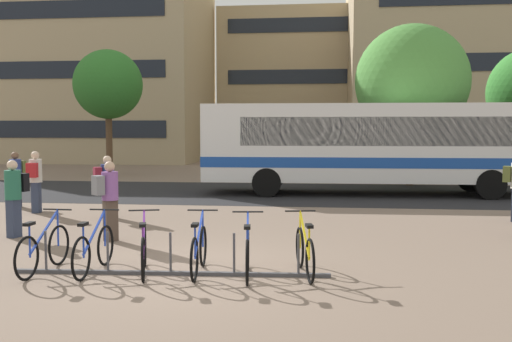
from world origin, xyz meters
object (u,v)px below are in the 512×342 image
object	(u,v)px
city_bus	(372,145)
parked_bicycle_yellow_5	(305,252)
street_tree_1	(412,82)
street_tree_2	(108,85)
parked_bicycle_purple_2	(144,251)
parked_bicycle_blue_3	(199,251)
commuter_grey_pack_6	(108,195)
commuter_maroon_pack_1	(106,182)
commuter_olive_pack_4	(16,175)
parked_bicycle_blue_1	(94,250)
commuter_red_pack_3	(35,178)
commuter_black_pack_0	(14,193)
parked_bicycle_blue_4	(248,253)
parked_bicycle_blue_0	(44,249)

from	to	relation	value
city_bus	parked_bicycle_yellow_5	size ratio (longest dim) A/B	7.10
street_tree_1	street_tree_2	xyz separation A→B (m)	(-14.15, 3.41, 0.24)
parked_bicycle_purple_2	street_tree_1	xyz separation A→B (m)	(6.50, 15.14, 3.86)
parked_bicycle_blue_3	commuter_grey_pack_6	distance (m)	3.51
city_bus	street_tree_1	xyz separation A→B (m)	(1.86, 3.39, 2.47)
commuter_maroon_pack_1	commuter_grey_pack_6	bearing A→B (deg)	-102.68
commuter_olive_pack_4	street_tree_2	distance (m)	11.96
commuter_olive_pack_4	street_tree_2	world-z (taller)	street_tree_2
parked_bicycle_blue_3	street_tree_2	world-z (taller)	street_tree_2
commuter_olive_pack_4	city_bus	bearing A→B (deg)	119.48
parked_bicycle_yellow_5	commuter_maroon_pack_1	distance (m)	7.59
city_bus	parked_bicycle_blue_3	bearing A→B (deg)	71.07
parked_bicycle_blue_1	street_tree_1	xyz separation A→B (m)	(7.34, 15.17, 3.86)
parked_bicycle_blue_3	commuter_grey_pack_6	xyz separation A→B (m)	(-2.45, 2.43, 0.59)
commuter_red_pack_3	commuter_olive_pack_4	world-z (taller)	commuter_red_pack_3
parked_bicycle_blue_1	commuter_olive_pack_4	distance (m)	9.04
parked_bicycle_yellow_5	street_tree_1	xyz separation A→B (m)	(3.89, 14.94, 3.86)
commuter_black_pack_0	street_tree_2	xyz separation A→B (m)	(-3.88, 15.81, 3.51)
street_tree_1	street_tree_2	world-z (taller)	street_tree_1
parked_bicycle_purple_2	commuter_red_pack_3	size ratio (longest dim) A/B	0.97
street_tree_2	commuter_maroon_pack_1	bearing A→B (deg)	-69.45
parked_bicycle_blue_4	commuter_olive_pack_4	xyz separation A→B (m)	(-7.93, 7.21, 0.58)
parked_bicycle_blue_3	parked_bicycle_blue_4	world-z (taller)	same
commuter_maroon_pack_1	commuter_olive_pack_4	distance (m)	3.84
city_bus	parked_bicycle_purple_2	distance (m)	12.71
parked_bicycle_blue_0	parked_bicycle_blue_1	world-z (taller)	same
parked_bicycle_blue_3	commuter_maroon_pack_1	bearing A→B (deg)	29.81
parked_bicycle_blue_4	commuter_olive_pack_4	distance (m)	10.73
commuter_olive_pack_4	commuter_grey_pack_6	distance (m)	6.60
parked_bicycle_blue_1	commuter_grey_pack_6	bearing A→B (deg)	15.55
parked_bicycle_yellow_5	commuter_red_pack_3	world-z (taller)	commuter_red_pack_3
city_bus	parked_bicycle_blue_1	world-z (taller)	city_bus
parked_bicycle_blue_0	commuter_grey_pack_6	world-z (taller)	commuter_grey_pack_6
parked_bicycle_blue_1	parked_bicycle_blue_4	world-z (taller)	same
parked_bicycle_blue_0	parked_bicycle_blue_1	distance (m)	0.84
city_bus	parked_bicycle_yellow_5	distance (m)	11.81
parked_bicycle_yellow_5	commuter_black_pack_0	world-z (taller)	commuter_black_pack_0
street_tree_1	parked_bicycle_blue_4	bearing A→B (deg)	-107.57
parked_bicycle_yellow_5	parked_bicycle_blue_1	bearing A→B (deg)	82.78
parked_bicycle_blue_4	commuter_red_pack_3	xyz separation A→B (m)	(-6.76, 6.13, 0.61)
parked_bicycle_blue_4	street_tree_1	xyz separation A→B (m)	(4.79, 15.14, 3.86)
parked_bicycle_blue_3	commuter_black_pack_0	distance (m)	5.39
commuter_black_pack_0	commuter_maroon_pack_1	bearing A→B (deg)	175.23
parked_bicycle_blue_0	parked_bicycle_blue_4	xyz separation A→B (m)	(3.38, 0.10, 0.00)
parked_bicycle_blue_3	commuter_maroon_pack_1	distance (m)	6.57
street_tree_1	parked_bicycle_blue_3	bearing A→B (deg)	-110.45
street_tree_1	parked_bicycle_purple_2	bearing A→B (deg)	-113.24
street_tree_2	parked_bicycle_purple_2	bearing A→B (deg)	-67.59
parked_bicycle_yellow_5	commuter_maroon_pack_1	bearing A→B (deg)	34.25
parked_bicycle_blue_0	parked_bicycle_blue_3	world-z (taller)	same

